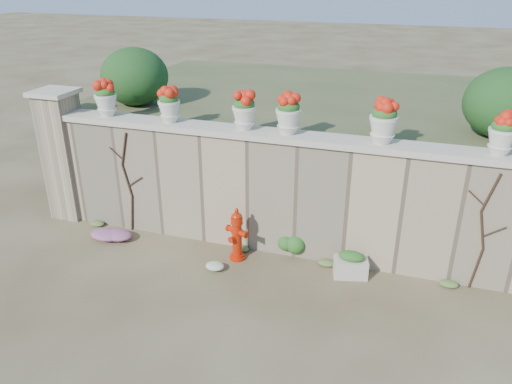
% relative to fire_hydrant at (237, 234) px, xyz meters
% --- Properties ---
extents(ground, '(80.00, 80.00, 0.00)m').
position_rel_fire_hydrant_xyz_m(ground, '(0.47, -1.24, -0.47)').
color(ground, '#493B24').
rests_on(ground, ground).
extents(stone_wall, '(8.00, 0.40, 2.00)m').
position_rel_fire_hydrant_xyz_m(stone_wall, '(0.47, 0.56, 0.53)').
color(stone_wall, tan).
rests_on(stone_wall, ground).
extents(wall_cap, '(8.10, 0.52, 0.10)m').
position_rel_fire_hydrant_xyz_m(wall_cap, '(0.47, 0.56, 1.58)').
color(wall_cap, beige).
rests_on(wall_cap, stone_wall).
extents(gate_pillar, '(0.72, 0.72, 2.48)m').
position_rel_fire_hydrant_xyz_m(gate_pillar, '(-3.68, 0.56, 0.79)').
color(gate_pillar, tan).
rests_on(gate_pillar, ground).
extents(raised_fill, '(9.00, 6.00, 2.00)m').
position_rel_fire_hydrant_xyz_m(raised_fill, '(0.47, 3.76, 0.53)').
color(raised_fill, '#384C23').
rests_on(raised_fill, ground).
extents(back_shrub_left, '(1.30, 1.30, 1.10)m').
position_rel_fire_hydrant_xyz_m(back_shrub_left, '(-2.73, 1.76, 2.08)').
color(back_shrub_left, '#143814').
rests_on(back_shrub_left, raised_fill).
extents(back_shrub_right, '(1.30, 1.30, 1.10)m').
position_rel_fire_hydrant_xyz_m(back_shrub_right, '(3.87, 1.76, 2.08)').
color(back_shrub_right, '#143814').
rests_on(back_shrub_right, raised_fill).
extents(vine_left, '(0.60, 0.04, 1.91)m').
position_rel_fire_hydrant_xyz_m(vine_left, '(-2.20, 0.34, 0.52)').
color(vine_left, black).
rests_on(vine_left, ground).
extents(vine_right, '(0.60, 0.04, 1.91)m').
position_rel_fire_hydrant_xyz_m(vine_right, '(3.70, 0.34, 0.52)').
color(vine_right, black).
rests_on(vine_right, ground).
extents(fire_hydrant, '(0.40, 0.29, 0.94)m').
position_rel_fire_hydrant_xyz_m(fire_hydrant, '(0.00, 0.00, 0.00)').
color(fire_hydrant, '#B51E06').
rests_on(fire_hydrant, ground).
extents(planter_box, '(0.58, 0.42, 0.44)m').
position_rel_fire_hydrant_xyz_m(planter_box, '(1.88, 0.08, -0.27)').
color(planter_box, beige).
rests_on(planter_box, ground).
extents(green_shrub, '(0.54, 0.49, 0.52)m').
position_rel_fire_hydrant_xyz_m(green_shrub, '(0.86, 0.31, -0.21)').
color(green_shrub, '#1E5119').
rests_on(green_shrub, ground).
extents(magenta_clump, '(0.86, 0.57, 0.23)m').
position_rel_fire_hydrant_xyz_m(magenta_clump, '(-2.31, -0.05, -0.36)').
color(magenta_clump, '#CE29B6').
rests_on(magenta_clump, ground).
extents(white_flowers, '(0.47, 0.38, 0.17)m').
position_rel_fire_hydrant_xyz_m(white_flowers, '(-0.30, -0.39, -0.39)').
color(white_flowers, white).
rests_on(white_flowers, ground).
extents(urn_pot_0, '(0.39, 0.39, 0.61)m').
position_rel_fire_hydrant_xyz_m(urn_pot_0, '(-2.60, 0.56, 1.93)').
color(urn_pot_0, beige).
rests_on(urn_pot_0, wall_cap).
extents(urn_pot_1, '(0.37, 0.37, 0.58)m').
position_rel_fire_hydrant_xyz_m(urn_pot_1, '(-1.38, 0.56, 1.92)').
color(urn_pot_1, beige).
rests_on(urn_pot_1, wall_cap).
extents(urn_pot_2, '(0.39, 0.39, 0.61)m').
position_rel_fire_hydrant_xyz_m(urn_pot_2, '(-0.05, 0.56, 1.93)').
color(urn_pot_2, beige).
rests_on(urn_pot_2, wall_cap).
extents(urn_pot_3, '(0.40, 0.40, 0.63)m').
position_rel_fire_hydrant_xyz_m(urn_pot_3, '(0.68, 0.56, 1.94)').
color(urn_pot_3, beige).
rests_on(urn_pot_3, wall_cap).
extents(urn_pot_4, '(0.42, 0.42, 0.66)m').
position_rel_fire_hydrant_xyz_m(urn_pot_4, '(2.12, 0.56, 1.95)').
color(urn_pot_4, beige).
rests_on(urn_pot_4, wall_cap).
extents(urn_pot_5, '(0.38, 0.38, 0.60)m').
position_rel_fire_hydrant_xyz_m(urn_pot_5, '(3.72, 0.56, 1.92)').
color(urn_pot_5, beige).
rests_on(urn_pot_5, wall_cap).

